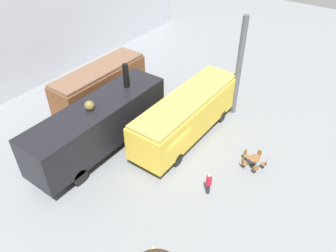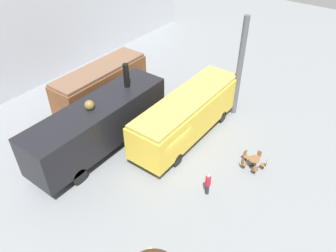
# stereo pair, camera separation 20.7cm
# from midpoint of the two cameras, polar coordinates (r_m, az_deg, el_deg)

# --- Properties ---
(ground_plane) EXTENTS (80.00, 80.00, 0.00)m
(ground_plane) POSITION_cam_midpoint_polar(r_m,az_deg,el_deg) (22.60, -0.28, -5.87)
(ground_plane) COLOR gray
(backdrop_wall) EXTENTS (44.00, 0.15, 9.00)m
(backdrop_wall) POSITION_cam_midpoint_polar(r_m,az_deg,el_deg) (30.61, -25.18, 12.90)
(backdrop_wall) COLOR #B2B7C1
(backdrop_wall) RESTS_ON ground_plane
(passenger_coach_wooden) EXTENTS (8.40, 2.59, 3.43)m
(passenger_coach_wooden) POSITION_cam_midpoint_polar(r_m,az_deg,el_deg) (27.48, -11.93, 7.23)
(passenger_coach_wooden) COLOR brown
(passenger_coach_wooden) RESTS_ON ground_plane
(steam_locomotive) EXTENTS (10.84, 2.89, 5.37)m
(steam_locomotive) POSITION_cam_midpoint_polar(r_m,az_deg,el_deg) (22.66, -12.15, 0.44)
(steam_locomotive) COLOR black
(steam_locomotive) RESTS_ON ground_plane
(passenger_coach_vintage) EXTENTS (10.22, 2.83, 3.33)m
(passenger_coach_vintage) POSITION_cam_midpoint_polar(r_m,az_deg,el_deg) (23.54, 3.11, 2.22)
(passenger_coach_vintage) COLOR gold
(passenger_coach_vintage) RESTS_ON ground_plane
(cafe_table_near) EXTENTS (0.72, 0.72, 0.73)m
(cafe_table_near) POSITION_cam_midpoint_polar(r_m,az_deg,el_deg) (22.46, 14.45, -5.83)
(cafe_table_near) COLOR black
(cafe_table_near) RESTS_ON ground_plane
(cafe_chair_0) EXTENTS (0.40, 0.40, 0.87)m
(cafe_chair_0) POSITION_cam_midpoint_polar(r_m,az_deg,el_deg) (21.97, 14.75, -7.20)
(cafe_chair_0) COLOR black
(cafe_chair_0) RESTS_ON ground_plane
(cafe_chair_1) EXTENTS (0.37, 0.39, 0.87)m
(cafe_chair_1) POSITION_cam_midpoint_polar(r_m,az_deg,el_deg) (22.49, 16.27, -6.28)
(cafe_chair_1) COLOR black
(cafe_chair_1) RESTS_ON ground_plane
(cafe_chair_2) EXTENTS (0.36, 0.36, 0.87)m
(cafe_chair_2) POSITION_cam_midpoint_polar(r_m,az_deg,el_deg) (23.00, 15.24, -4.88)
(cafe_chair_2) COLOR black
(cafe_chair_2) RESTS_ON ground_plane
(cafe_chair_3) EXTENTS (0.37, 0.39, 0.87)m
(cafe_chair_3) POSITION_cam_midpoint_polar(r_m,az_deg,el_deg) (22.81, 13.13, -4.87)
(cafe_chair_3) COLOR black
(cafe_chair_3) RESTS_ON ground_plane
(cafe_chair_4) EXTENTS (0.40, 0.40, 0.87)m
(cafe_chair_4) POSITION_cam_midpoint_polar(r_m,az_deg,el_deg) (22.17, 12.76, -6.29)
(cafe_chair_4) COLOR black
(cafe_chair_4) RESTS_ON ground_plane
(visitor_person) EXTENTS (0.34, 0.34, 1.62)m
(visitor_person) POSITION_cam_midpoint_polar(r_m,az_deg,el_deg) (20.04, 6.80, -9.81)
(visitor_person) COLOR #262633
(visitor_person) RESTS_ON ground_plane
(support_pillar) EXTENTS (0.44, 0.44, 8.00)m
(support_pillar) POSITION_cam_midpoint_polar(r_m,az_deg,el_deg) (25.56, 12.00, 9.86)
(support_pillar) COLOR #4C5156
(support_pillar) RESTS_ON ground_plane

